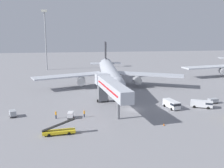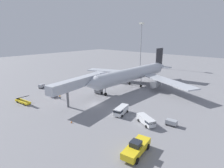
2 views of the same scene
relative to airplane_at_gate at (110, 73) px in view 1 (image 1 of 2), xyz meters
The scene contains 13 objects.
ground_plane 25.27m from the airplane_at_gate, 82.90° to the right, with size 300.00×300.00×0.00m, color gray.
airplane_at_gate is the anchor object (origin of this frame).
jet_bridge 24.59m from the airplane_at_gate, 96.12° to the right, with size 6.62×23.22×7.76m.
belt_loader_truck 41.34m from the airplane_at_gate, 110.56° to the right, with size 6.47×2.34×3.08m.
service_van_rear_left 32.93m from the airplane_at_gate, 49.94° to the right, with size 5.76×4.12×1.82m.
service_van_mid_left 28.16m from the airplane_at_gate, 62.02° to the right, with size 3.21×5.72×2.04m.
baggage_cart_near_center 31.92m from the airplane_at_gate, 113.07° to the right, with size 1.40×2.23×1.44m.
baggage_cart_far_center 37.10m from the airplane_at_gate, 134.18° to the right, with size 2.04×2.52×1.54m.
baggage_cart_near_right 33.86m from the airplane_at_gate, 40.03° to the right, with size 2.66×1.81×1.35m.
ground_crew_worker_foreground 30.49m from the airplane_at_gate, 107.85° to the right, with size 0.46×0.46×1.74m.
ground_crew_worker_midground 33.16m from the airplane_at_gate, 118.43° to the right, with size 0.48×0.48×1.87m.
safety_cone_alpha 37.39m from the airplane_at_gate, 78.59° to the right, with size 0.38×0.38×0.58m.
apron_light_mast 50.70m from the airplane_at_gate, 120.50° to the left, with size 2.40×2.40×27.49m.
Camera 1 is at (-13.56, -65.51, 20.96)m, focal length 44.50 mm.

